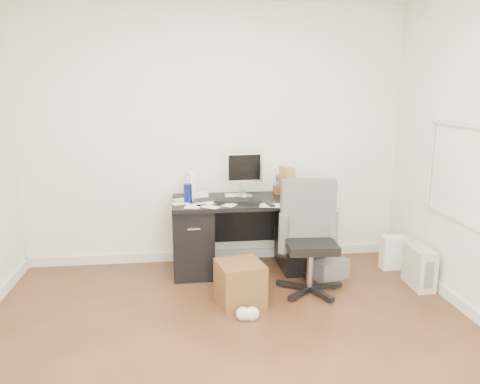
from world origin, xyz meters
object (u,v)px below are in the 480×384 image
object	(u,v)px
keyboard	(238,201)
office_chair	(311,239)
pc_tower	(419,267)
lcd_monitor	(244,175)
wicker_basket	(240,283)
desk	(247,232)

from	to	relation	value
keyboard	office_chair	world-z (taller)	office_chair
office_chair	pc_tower	xyz separation A→B (m)	(1.06, -0.01, -0.32)
lcd_monitor	wicker_basket	distance (m)	1.20
desk	lcd_monitor	xyz separation A→B (m)	(-0.02, 0.10, 0.59)
keyboard	pc_tower	distance (m)	1.84
pc_tower	wicker_basket	world-z (taller)	pc_tower
office_chair	wicker_basket	xyz separation A→B (m)	(-0.67, -0.16, -0.32)
office_chair	pc_tower	world-z (taller)	office_chair
pc_tower	desk	bearing A→B (deg)	160.28
desk	keyboard	world-z (taller)	keyboard
keyboard	wicker_basket	world-z (taller)	keyboard
desk	wicker_basket	size ratio (longest dim) A/B	3.99
pc_tower	office_chair	bearing A→B (deg)	-178.38
keyboard	wicker_basket	xyz separation A→B (m)	(-0.06, -0.68, -0.58)
desk	office_chair	bearing A→B (deg)	-51.01
keyboard	desk	bearing A→B (deg)	51.55
desk	lcd_monitor	size ratio (longest dim) A/B	3.18
wicker_basket	lcd_monitor	bearing A→B (deg)	80.32
office_chair	pc_tower	size ratio (longest dim) A/B	2.64
desk	pc_tower	bearing A→B (deg)	-21.88
lcd_monitor	pc_tower	distance (m)	1.91
lcd_monitor	office_chair	distance (m)	1.00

